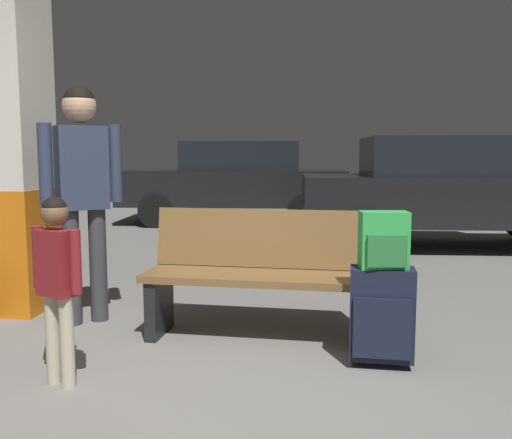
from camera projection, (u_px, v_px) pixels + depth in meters
The scene contains 9 objects.
ground_plane at pixel (273, 269), 6.49m from camera, with size 18.00×18.00×0.10m, color gray.
structural_pillar at pixel (7, 128), 4.48m from camera, with size 0.57×0.57×3.00m.
bench at pixel (261, 275), 3.91m from camera, with size 1.62×0.60×0.89m.
suitcase at pixel (382, 314), 3.37m from camera, with size 0.39×0.25×0.60m.
backpack_bright at pixel (384, 241), 3.31m from camera, with size 0.30×0.22×0.34m.
child at pixel (57, 271), 3.04m from camera, with size 0.33×0.26×1.05m.
adult at pixel (82, 179), 4.16m from camera, with size 0.50×0.42×1.78m.
parked_car_far at pixel (236, 180), 10.44m from camera, with size 4.20×2.00×1.51m.
parked_car_near at pixel (451, 189), 7.64m from camera, with size 4.20×2.00×1.51m.
Camera 1 is at (0.61, -2.35, 1.28)m, focal length 39.22 mm.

